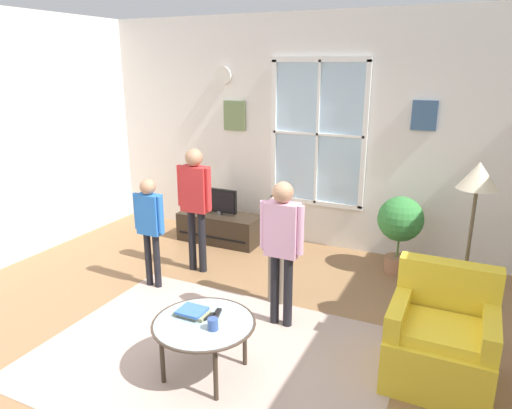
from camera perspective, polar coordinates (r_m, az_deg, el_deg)
The scene contains 17 objects.
ground_plane at distance 4.18m, azimuth -5.72°, elevation -17.82°, with size 6.87×6.28×0.02m, color olive.
back_wall at distance 6.16m, azimuth 7.95°, elevation 8.47°, with size 6.27×0.17×2.97m.
area_rug at distance 4.15m, azimuth -5.28°, elevation -17.79°, with size 2.87×2.17×0.01m, color tan.
tv_stand at distance 6.47m, azimuth -4.38°, elevation -2.81°, with size 1.12×0.47×0.39m.
television at distance 6.35m, azimuth -4.47°, elevation 0.42°, with size 0.51×0.08×0.35m.
armchair at distance 3.99m, azimuth 21.45°, elevation -15.06°, with size 0.76×0.74×0.87m.
coffee_table at distance 3.74m, azimuth -6.33°, elevation -14.32°, with size 0.80×0.80×0.46m.
book_stack at distance 3.82m, azimuth -7.75°, elevation -12.80°, with size 0.26×0.18×0.05m.
cup at distance 3.61m, azimuth -5.24°, elevation -14.22°, with size 0.08×0.08×0.09m, color #334C8C.
remote_near_books at distance 3.77m, azimuth -5.90°, elevation -13.40°, with size 0.04×0.14×0.02m, color black.
remote_near_cup at distance 3.81m, azimuth -4.72°, elevation -13.02°, with size 0.04×0.14×0.02m, color black.
person_black_shirt at distance 4.64m, azimuth 2.53°, elevation -3.94°, with size 0.34×0.16×1.14m.
person_pink_shirt at distance 4.20m, azimuth 3.19°, elevation -4.05°, with size 0.42×0.19×1.38m.
person_blue_shirt at distance 5.10m, azimuth -12.73°, elevation -1.90°, with size 0.37×0.17×1.21m.
person_red_shirt at distance 5.37m, azimuth -7.36°, elevation 1.02°, with size 0.44×0.20×1.46m.
potted_plant_by_window at distance 5.61m, azimuth 17.05°, elevation -2.22°, with size 0.52×0.52×0.92m.
floor_lamp at distance 4.18m, azimuth 25.08°, elevation 1.13°, with size 0.32×0.32×1.61m.
Camera 1 is at (1.82, -2.92, 2.35)m, focal length 33.04 mm.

